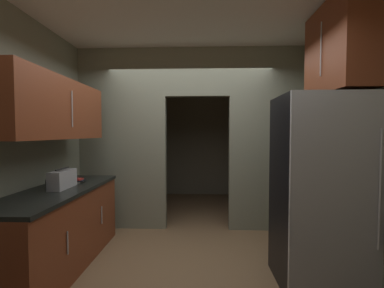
# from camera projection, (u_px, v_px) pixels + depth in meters

# --- Properties ---
(ground) EXTENTS (20.00, 20.00, 0.00)m
(ground) POSITION_uv_depth(u_px,v_px,m) (185.00, 269.00, 2.84)
(ground) COLOR brown
(kitchen_overhead_slab) EXTENTS (3.89, 6.47, 0.06)m
(kitchen_overhead_slab) POSITION_uv_depth(u_px,v_px,m) (187.00, 22.00, 3.10)
(kitchen_overhead_slab) COLOR silver
(kitchen_partition) EXTENTS (3.49, 0.12, 2.83)m
(kitchen_partition) POSITION_uv_depth(u_px,v_px,m) (188.00, 133.00, 4.02)
(kitchen_partition) COLOR gray
(kitchen_partition) RESTS_ON ground
(adjoining_room_shell) EXTENTS (3.49, 2.39, 2.83)m
(adjoining_room_shell) POSITION_uv_depth(u_px,v_px,m) (194.00, 138.00, 5.68)
(adjoining_room_shell) COLOR gray
(adjoining_room_shell) RESTS_ON ground
(refrigerator) EXTENTS (0.80, 0.71, 1.88)m
(refrigerator) POSITION_uv_depth(u_px,v_px,m) (319.00, 191.00, 2.53)
(refrigerator) COLOR black
(refrigerator) RESTS_ON ground
(lower_cabinet_run) EXTENTS (0.67, 1.88, 0.89)m
(lower_cabinet_run) POSITION_uv_depth(u_px,v_px,m) (59.00, 228.00, 2.86)
(lower_cabinet_run) COLOR brown
(lower_cabinet_run) RESTS_ON ground
(upper_cabinet_counterside) EXTENTS (0.36, 1.69, 0.66)m
(upper_cabinet_counterside) POSITION_uv_depth(u_px,v_px,m) (56.00, 109.00, 2.81)
(upper_cabinet_counterside) COLOR brown
(upper_cabinet_fridgeside) EXTENTS (0.36, 0.88, 0.90)m
(upper_cabinet_fridgeside) POSITION_uv_depth(u_px,v_px,m) (339.00, 49.00, 2.57)
(upper_cabinet_fridgeside) COLOR brown
(boombox) EXTENTS (0.16, 0.38, 0.23)m
(boombox) POSITION_uv_depth(u_px,v_px,m) (62.00, 179.00, 2.88)
(boombox) COLOR #B2B2B7
(boombox) RESTS_ON lower_cabinet_run
(book_stack) EXTENTS (0.15, 0.17, 0.05)m
(book_stack) POSITION_uv_depth(u_px,v_px,m) (78.00, 180.00, 3.23)
(book_stack) COLOR beige
(book_stack) RESTS_ON lower_cabinet_run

